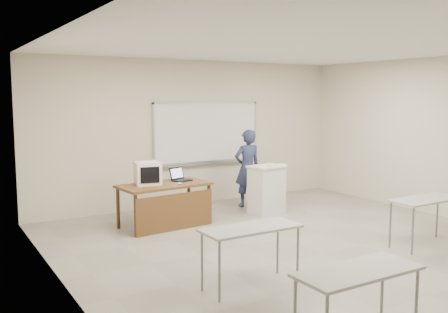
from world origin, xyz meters
TOP-DOWN VIEW (x-y plane):
  - floor at (0.00, 0.00)m, footprint 7.00×8.00m
  - whiteboard at (0.30, 3.97)m, footprint 2.48×0.10m
  - student_desks at (-0.00, -1.35)m, footprint 4.40×2.20m
  - instructor_desk at (-1.32, 2.49)m, footprint 1.56×0.78m
  - podium at (0.80, 2.50)m, footprint 0.67×0.49m
  - crt_monitor at (-1.57, 2.73)m, footprint 0.43×0.47m
  - laptop at (-0.92, 2.75)m, footprint 0.32×0.29m
  - mouse at (-1.12, 2.40)m, footprint 0.11×0.09m
  - keyboard at (0.95, 2.38)m, footprint 0.43×0.20m
  - presenter at (0.81, 3.19)m, footprint 0.61×0.43m

SIDE VIEW (x-z plane):
  - floor at x=0.00m, z-range -0.01..0.00m
  - podium at x=0.80m, z-range 0.00..0.93m
  - instructor_desk at x=-1.32m, z-range 0.19..0.94m
  - student_desks at x=0.00m, z-range 0.31..1.04m
  - mouse at x=-1.12m, z-range 0.75..0.79m
  - presenter at x=0.81m, z-range 0.00..1.59m
  - laptop at x=-0.92m, z-range 0.69..0.92m
  - keyboard at x=0.95m, z-range 0.93..0.95m
  - crt_monitor at x=-1.57m, z-range 0.74..1.14m
  - whiteboard at x=0.30m, z-range 0.83..2.14m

